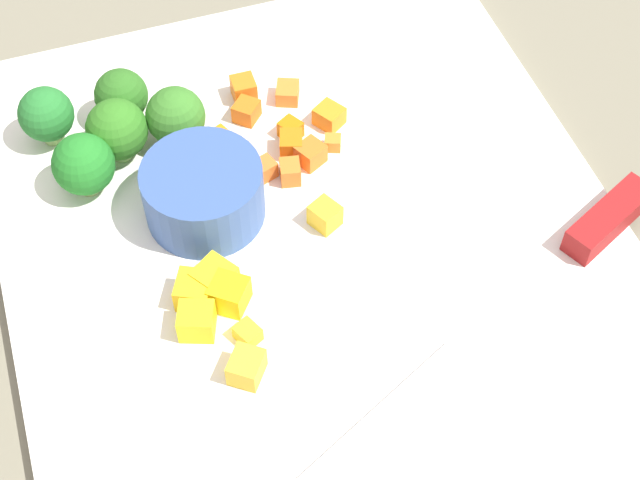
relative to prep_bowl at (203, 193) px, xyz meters
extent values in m
plane|color=#716D58|center=(0.05, 0.06, -0.03)|extent=(4.00, 4.00, 0.00)
cube|color=white|center=(0.05, 0.06, -0.03)|extent=(0.46, 0.38, 0.01)
cylinder|color=#365592|center=(0.00, 0.00, 0.00)|extent=(0.07, 0.07, 0.04)
cube|color=silver|center=(0.19, 0.02, -0.02)|extent=(0.11, 0.19, 0.00)
cube|color=maroon|center=(0.09, 0.23, -0.01)|extent=(0.05, 0.07, 0.02)
cube|color=orange|center=(-0.02, 0.04, -0.01)|extent=(0.02, 0.02, 0.01)
cube|color=orange|center=(-0.09, 0.05, -0.01)|extent=(0.02, 0.02, 0.02)
cube|color=orange|center=(-0.03, 0.07, -0.01)|extent=(0.02, 0.02, 0.01)
cube|color=orange|center=(-0.07, 0.05, -0.01)|extent=(0.02, 0.02, 0.01)
cube|color=orange|center=(-0.02, 0.08, -0.01)|extent=(0.02, 0.02, 0.01)
cube|color=orange|center=(-0.08, 0.08, -0.01)|extent=(0.02, 0.02, 0.01)
cube|color=orange|center=(-0.01, 0.06, -0.01)|extent=(0.02, 0.02, 0.01)
cube|color=orange|center=(-0.05, 0.07, -0.01)|extent=(0.02, 0.02, 0.01)
cube|color=orange|center=(-0.03, 0.09, -0.01)|extent=(0.01, 0.01, 0.01)
cube|color=orange|center=(-0.04, 0.02, -0.01)|extent=(0.02, 0.03, 0.02)
cube|color=orange|center=(-0.05, 0.10, -0.01)|extent=(0.02, 0.02, 0.01)
cube|color=yellow|center=(0.08, -0.03, -0.01)|extent=(0.02, 0.03, 0.02)
cube|color=yellow|center=(0.03, 0.07, -0.01)|extent=(0.02, 0.02, 0.02)
cube|color=yellow|center=(0.06, -0.02, -0.01)|extent=(0.03, 0.03, 0.02)
cube|color=yellow|center=(0.10, 0.00, -0.01)|extent=(0.02, 0.02, 0.01)
cube|color=gold|center=(0.12, -0.01, -0.01)|extent=(0.03, 0.03, 0.02)
cube|color=yellow|center=(0.07, 0.00, -0.01)|extent=(0.03, 0.03, 0.02)
cube|color=yellow|center=(0.06, -0.01, -0.01)|extent=(0.03, 0.03, 0.02)
cylinder|color=#94C067|center=(-0.06, -0.04, -0.01)|extent=(0.01, 0.01, 0.01)
sphere|color=#30731F|center=(-0.06, -0.04, 0.00)|extent=(0.04, 0.04, 0.04)
cylinder|color=#8CAD6A|center=(-0.09, -0.03, -0.01)|extent=(0.01, 0.01, 0.01)
sphere|color=#2B641E|center=(-0.09, -0.03, 0.00)|extent=(0.04, 0.04, 0.04)
cylinder|color=#93AD5F|center=(-0.04, -0.07, -0.01)|extent=(0.01, 0.01, 0.01)
sphere|color=#217824|center=(-0.04, -0.07, 0.00)|extent=(0.04, 0.04, 0.04)
cylinder|color=#7FC358|center=(-0.06, 0.00, -0.01)|extent=(0.01, 0.01, 0.01)
sphere|color=#357526|center=(-0.06, 0.00, 0.01)|extent=(0.04, 0.04, 0.04)
cylinder|color=#88AE5D|center=(-0.09, -0.08, -0.01)|extent=(0.01, 0.01, 0.01)
sphere|color=#25732D|center=(-0.09, -0.08, 0.00)|extent=(0.04, 0.04, 0.04)
camera|label=1|loc=(0.38, -0.05, 0.46)|focal=54.24mm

